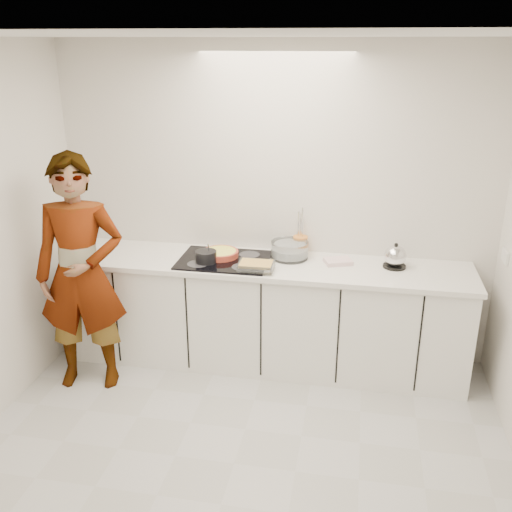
% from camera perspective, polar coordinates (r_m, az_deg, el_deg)
% --- Properties ---
extents(floor, '(3.60, 3.20, 0.00)m').
position_cam_1_polar(floor, '(3.94, -2.20, -20.03)').
color(floor, '#BDBDBD').
rests_on(floor, ground).
extents(ceiling, '(3.60, 3.20, 0.00)m').
position_cam_1_polar(ceiling, '(2.99, -2.93, 21.20)').
color(ceiling, white).
rests_on(ceiling, wall_back).
extents(wall_back, '(3.60, 0.00, 2.60)m').
position_cam_1_polar(wall_back, '(4.73, 1.82, 5.12)').
color(wall_back, silver).
rests_on(wall_back, ground).
extents(wall_front, '(3.60, 0.00, 2.60)m').
position_cam_1_polar(wall_front, '(1.95, -13.78, -20.80)').
color(wall_front, silver).
rests_on(wall_front, ground).
extents(base_cabinets, '(3.20, 0.58, 0.87)m').
position_cam_1_polar(base_cabinets, '(4.75, 1.10, -6.02)').
color(base_cabinets, white).
rests_on(base_cabinets, floor).
extents(countertop, '(3.24, 0.64, 0.04)m').
position_cam_1_polar(countertop, '(4.57, 1.14, -0.91)').
color(countertop, white).
rests_on(countertop, base_cabinets).
extents(hob, '(0.72, 0.54, 0.01)m').
position_cam_1_polar(hob, '(4.60, -3.20, -0.40)').
color(hob, black).
rests_on(hob, countertop).
extents(tart_dish, '(0.34, 0.34, 0.05)m').
position_cam_1_polar(tart_dish, '(4.65, -3.60, 0.28)').
color(tart_dish, '#B03D29').
rests_on(tart_dish, hob).
extents(saucepan, '(0.19, 0.19, 0.16)m').
position_cam_1_polar(saucepan, '(4.53, -5.02, -0.06)').
color(saucepan, black).
rests_on(saucepan, hob).
extents(baking_dish, '(0.28, 0.21, 0.05)m').
position_cam_1_polar(baking_dish, '(4.38, 0.01, -0.95)').
color(baking_dish, silver).
rests_on(baking_dish, hob).
extents(mixing_bowl, '(0.37, 0.37, 0.14)m').
position_cam_1_polar(mixing_bowl, '(4.64, 3.38, 0.55)').
color(mixing_bowl, silver).
rests_on(mixing_bowl, countertop).
extents(tea_towel, '(0.25, 0.21, 0.03)m').
position_cam_1_polar(tea_towel, '(4.59, 8.19, -0.53)').
color(tea_towel, white).
rests_on(tea_towel, countertop).
extents(kettle, '(0.22, 0.22, 0.20)m').
position_cam_1_polar(kettle, '(4.57, 13.74, -0.11)').
color(kettle, black).
rests_on(kettle, countertop).
extents(utensil_crock, '(0.15, 0.15, 0.15)m').
position_cam_1_polar(utensil_crock, '(4.74, 4.44, 1.11)').
color(utensil_crock, orange).
rests_on(utensil_crock, countertop).
extents(cook, '(0.75, 0.57, 1.84)m').
position_cam_1_polar(cook, '(4.49, -17.09, -1.80)').
color(cook, white).
rests_on(cook, floor).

